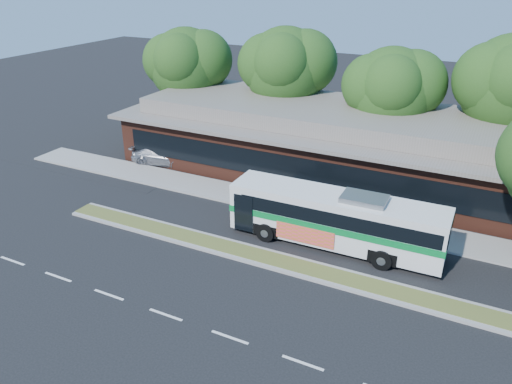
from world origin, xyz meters
TOP-DOWN VIEW (x-y plane):
  - ground at (0.00, 0.00)m, footprint 120.00×120.00m
  - median_strip at (0.00, 0.60)m, footprint 26.00×1.10m
  - sidewalk at (0.00, 6.40)m, footprint 44.00×2.60m
  - parking_lot at (-18.00, 10.00)m, footprint 14.00×12.00m
  - plaza_building at (0.00, 12.99)m, footprint 33.20×11.20m
  - tree_bg_a at (-14.58, 15.14)m, footprint 6.47×5.80m
  - tree_bg_b at (-6.57, 16.14)m, footprint 6.69×6.00m
  - tree_bg_c at (1.40, 15.13)m, footprint 6.24×5.60m
  - transit_bus at (1.39, 3.36)m, footprint 10.78×2.65m
  - sedan at (-13.09, 8.64)m, footprint 4.73×2.63m

SIDE VIEW (x-z plane):
  - ground at x=0.00m, z-range 0.00..0.00m
  - parking_lot at x=-18.00m, z-range 0.00..0.01m
  - sidewalk at x=0.00m, z-range 0.00..0.12m
  - median_strip at x=0.00m, z-range 0.00..0.15m
  - sedan at x=-13.09m, z-range 0.00..1.30m
  - transit_bus at x=1.39m, z-range 0.17..3.18m
  - plaza_building at x=0.00m, z-range -0.10..4.35m
  - tree_bg_c at x=1.40m, z-range 1.46..9.72m
  - tree_bg_a at x=-14.58m, z-range 1.55..10.18m
  - tree_bg_b at x=-6.57m, z-range 1.64..10.64m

